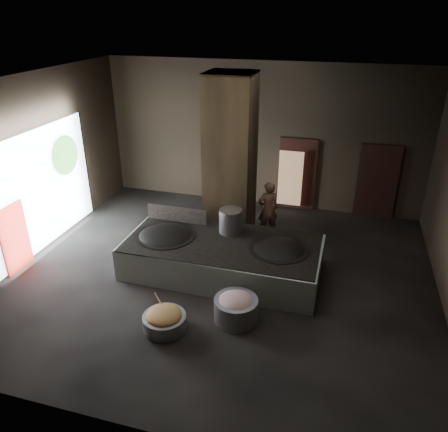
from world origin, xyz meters
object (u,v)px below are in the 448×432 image
(wok_left, at_px, (166,238))
(stock_pot, at_px, (231,221))
(veg_basin, at_px, (165,322))
(meat_basin, at_px, (236,309))
(cook, at_px, (268,209))
(wok_right, at_px, (279,252))
(hearth_platform, at_px, (223,257))

(wok_left, relative_size, stock_pot, 2.42)
(stock_pot, height_order, veg_basin, stock_pot)
(meat_basin, bearing_deg, cook, 91.29)
(wok_left, distance_m, cook, 3.11)
(wok_left, relative_size, meat_basin, 1.61)
(stock_pot, distance_m, meat_basin, 2.50)
(wok_right, bearing_deg, stock_pot, 158.96)
(hearth_platform, relative_size, wok_left, 3.17)
(wok_left, bearing_deg, cook, 46.62)
(veg_basin, relative_size, meat_basin, 0.96)
(hearth_platform, height_order, meat_basin, hearth_platform)
(stock_pot, xyz_separation_m, meat_basin, (0.72, -2.23, -0.88))
(hearth_platform, height_order, wok_left, wok_left)
(stock_pot, xyz_separation_m, cook, (0.63, 1.66, -0.33))
(stock_pot, xyz_separation_m, veg_basin, (-0.59, -2.91, -0.97))
(cook, bearing_deg, wok_left, 17.28)
(wok_left, xyz_separation_m, veg_basin, (0.91, -2.31, -0.59))
(wok_left, bearing_deg, meat_basin, -36.26)
(hearth_platform, height_order, stock_pot, stock_pot)
(meat_basin, bearing_deg, wok_left, 143.74)
(wok_left, height_order, cook, cook)
(hearth_platform, distance_m, stock_pot, 0.91)
(hearth_platform, relative_size, veg_basin, 5.33)
(wok_left, bearing_deg, veg_basin, -68.50)
(cook, distance_m, veg_basin, 4.77)
(hearth_platform, bearing_deg, stock_pot, 85.58)
(hearth_platform, xyz_separation_m, veg_basin, (-0.54, -2.36, -0.24))
(veg_basin, bearing_deg, hearth_platform, 77.10)
(meat_basin, bearing_deg, hearth_platform, 114.65)
(wok_left, distance_m, stock_pot, 1.66)
(hearth_platform, distance_m, wok_left, 1.49)
(wok_right, distance_m, cook, 2.26)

